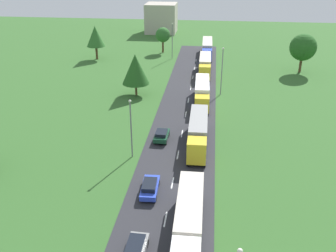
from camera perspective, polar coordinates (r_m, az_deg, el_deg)
name	(u,v)px	position (r m, az deg, el deg)	size (l,w,h in m)	color
road	(174,175)	(46.55, 0.92, -7.50)	(10.00, 140.00, 0.06)	#2B2B30
lane_marking_centre	(169,200)	(42.32, 0.18, -11.17)	(0.16, 119.40, 0.01)	white
truck_lead	(189,220)	(36.48, 3.18, -14.06)	(2.65, 12.78, 3.44)	white
truck_second	(198,131)	(52.67, 4.59, -0.81)	(2.61, 12.77, 3.73)	yellow
truck_third	(202,92)	(68.13, 5.20, 5.24)	(2.84, 12.50, 3.66)	yellow
truck_fourth	(205,65)	(85.00, 5.64, 9.27)	(2.65, 12.50, 3.73)	yellow
truck_fifth	(207,48)	(100.64, 5.97, 11.73)	(2.72, 14.54, 3.76)	blue
car_second	(135,250)	(35.49, -5.01, -18.21)	(1.90, 4.56, 1.38)	gray
car_third	(150,187)	(43.10, -2.77, -9.24)	(1.97, 4.59, 1.43)	blue
car_fourth	(162,135)	(54.50, -0.98, -1.40)	(2.00, 3.96, 1.43)	#19472D
lamppost_second	(131,126)	(48.78, -5.64, 0.03)	(0.36, 0.36, 8.16)	slate
lamppost_third	(222,69)	(71.70, 8.19, 8.53)	(0.36, 0.36, 9.11)	slate
lamppost_fourth	(172,39)	(97.09, 0.64, 13.06)	(0.36, 0.36, 9.00)	slate
tree_oak	(95,36)	(98.12, -10.97, 13.21)	(4.58, 4.58, 8.32)	#513823
tree_birch	(303,47)	(90.30, 19.83, 11.16)	(5.90, 5.90, 8.66)	#513823
tree_maple	(163,35)	(103.51, -0.79, 13.66)	(3.92, 3.92, 6.72)	#513823
tree_elm	(135,69)	(71.04, -4.97, 8.60)	(5.11, 5.11, 7.93)	#513823
distant_building	(161,18)	(131.20, -1.02, 16.07)	(10.06, 9.80, 9.46)	#B2A899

